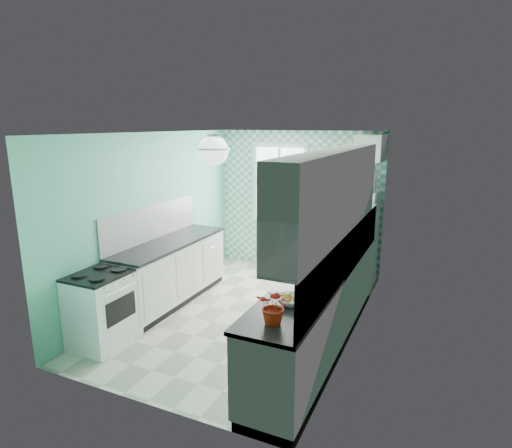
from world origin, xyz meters
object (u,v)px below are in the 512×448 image
at_px(sink, 341,251).
at_px(fridge, 354,238).
at_px(stove, 102,308).
at_px(fruit_bowl, 292,301).
at_px(ceiling_light, 213,150).
at_px(potted_plant, 275,306).
at_px(microwave, 357,180).

bearing_deg(sink, fridge, 91.39).
bearing_deg(fridge, stove, -124.46).
bearing_deg(fruit_bowl, sink, 89.90).
relative_size(ceiling_light, potted_plant, 1.07).
height_order(sink, fruit_bowl, sink).
relative_size(ceiling_light, stove, 0.40).
distance_m(sink, fruit_bowl, 1.96).
bearing_deg(fridge, potted_plant, -87.71).
relative_size(fridge, microwave, 2.69).
height_order(fridge, microwave, microwave).
bearing_deg(sink, stove, -143.33).
distance_m(ceiling_light, fridge, 3.21).
relative_size(fridge, sink, 2.77).
height_order(fridge, stove, fridge).
distance_m(fridge, fruit_bowl, 3.25).
distance_m(stove, microwave, 4.19).
bearing_deg(potted_plant, sink, 89.92).
xyz_separation_m(sink, fruit_bowl, (-0.00, -1.96, 0.05)).
height_order(stove, sink, sink).
bearing_deg(ceiling_light, sink, 47.62).
bearing_deg(microwave, stove, 50.86).
distance_m(stove, fruit_bowl, 2.45).
xyz_separation_m(stove, fruit_bowl, (2.40, 0.02, 0.52)).
xyz_separation_m(sink, microwave, (-0.09, 1.28, 0.81)).
bearing_deg(fruit_bowl, ceiling_light, 151.73).
relative_size(ceiling_light, microwave, 0.60).
height_order(ceiling_light, potted_plant, ceiling_light).
bearing_deg(potted_plant, fruit_bowl, 90.00).
bearing_deg(microwave, potted_plant, 87.61).
bearing_deg(fruit_bowl, microwave, 91.59).
xyz_separation_m(ceiling_light, fridge, (1.11, 2.59, -1.54)).
distance_m(stove, potted_plant, 2.52).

